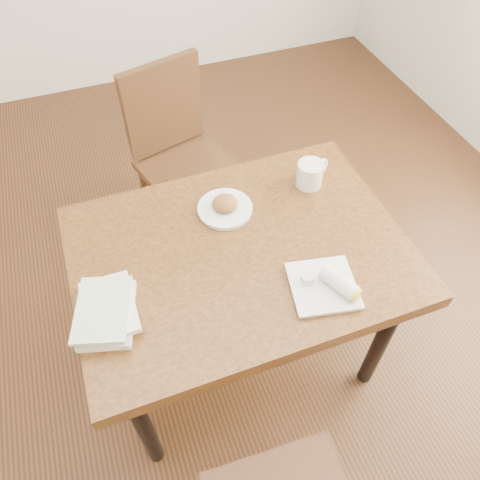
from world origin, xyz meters
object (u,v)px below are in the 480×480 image
object	(u,v)px
book_stack	(107,311)
plate_scone	(225,207)
coffee_mug	(311,173)
plate_burrito	(328,285)
chair_far	(179,149)
table	(240,264)

from	to	relation	value
book_stack	plate_scone	bearing A→B (deg)	31.77
coffee_mug	plate_burrito	bearing A→B (deg)	-108.94
chair_far	book_stack	world-z (taller)	chair_far
chair_far	book_stack	size ratio (longest dim) A/B	3.49
plate_scone	plate_burrito	size ratio (longest dim) A/B	0.83
plate_burrito	book_stack	distance (m)	0.70
plate_scone	book_stack	xyz separation A→B (m)	(-0.49, -0.30, 0.01)
coffee_mug	book_stack	bearing A→B (deg)	-158.83
plate_scone	book_stack	distance (m)	0.58
coffee_mug	book_stack	size ratio (longest dim) A/B	0.53
plate_burrito	book_stack	world-z (taller)	plate_burrito
chair_far	coffee_mug	size ratio (longest dim) A/B	6.53
table	plate_burrito	xyz separation A→B (m)	(0.21, -0.25, 0.11)
plate_scone	book_stack	bearing A→B (deg)	-148.23
plate_burrito	book_stack	bearing A→B (deg)	168.23
plate_scone	coffee_mug	bearing A→B (deg)	4.10
table	coffee_mug	xyz separation A→B (m)	(0.37, 0.22, 0.14)
table	plate_scone	bearing A→B (deg)	86.52
chair_far	plate_scone	size ratio (longest dim) A/B	4.64
chair_far	plate_scone	bearing A→B (deg)	-88.39
book_stack	chair_far	bearing A→B (deg)	63.85
plate_scone	chair_far	bearing A→B (deg)	91.61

